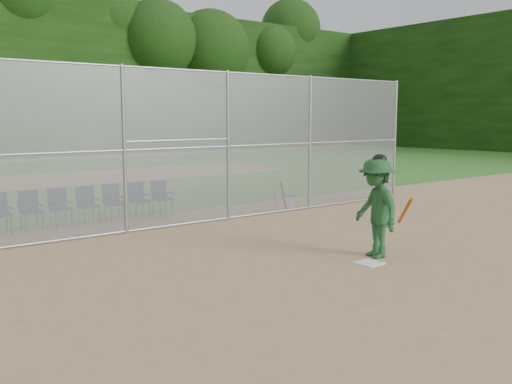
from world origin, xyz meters
TOP-DOWN VIEW (x-y plane):
  - ground at (0.00, 0.00)m, footprint 100.00×100.00m
  - grass_strip at (0.00, 18.00)m, footprint 100.00×100.00m
  - dirt_patch_far at (0.00, 18.00)m, footprint 24.00×24.00m
  - backstop_fence at (0.00, 5.00)m, footprint 16.09×0.09m
  - treeline at (0.00, 20.00)m, footprint 81.00×60.00m
  - home_plate at (0.41, -0.50)m, footprint 0.47×0.47m
  - batter_at_plate at (0.90, -0.21)m, footprint 1.14×1.44m
  - water_cooler at (3.73, 5.57)m, footprint 0.31×0.31m
  - spare_bats at (3.12, 5.34)m, footprint 0.36×0.32m
  - chair_1 at (-4.39, 6.86)m, footprint 0.54×0.52m
  - chair_2 at (-3.66, 6.86)m, footprint 0.54×0.52m
  - chair_3 at (-2.92, 6.86)m, footprint 0.54×0.52m
  - chair_4 at (-2.19, 6.86)m, footprint 0.54×0.52m
  - chair_5 at (-1.46, 6.86)m, footprint 0.54×0.52m
  - chair_6 at (-0.72, 6.86)m, footprint 0.54×0.52m
  - chair_7 at (0.01, 6.86)m, footprint 0.54×0.52m

SIDE VIEW (x-z plane):
  - ground at x=0.00m, z-range 0.00..0.00m
  - grass_strip at x=0.00m, z-range 0.01..0.01m
  - dirt_patch_far at x=0.00m, z-range 0.01..0.01m
  - home_plate at x=0.41m, z-range 0.00..0.02m
  - water_cooler at x=3.73m, z-range 0.00..0.39m
  - spare_bats at x=3.12m, z-range 0.00..0.83m
  - chair_1 at x=-4.39m, z-range 0.00..0.96m
  - chair_2 at x=-3.66m, z-range 0.00..0.96m
  - chair_3 at x=-2.92m, z-range 0.00..0.96m
  - chair_4 at x=-2.19m, z-range 0.00..0.96m
  - chair_5 at x=-1.46m, z-range 0.00..0.96m
  - chair_6 at x=-0.72m, z-range 0.00..0.96m
  - chair_7 at x=0.01m, z-range 0.00..0.96m
  - batter_at_plate at x=0.90m, z-range -0.03..2.03m
  - backstop_fence at x=0.00m, z-range 0.07..4.07m
  - treeline at x=0.00m, z-range 0.00..11.00m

